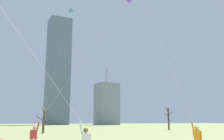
{
  "coord_description": "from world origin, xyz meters",
  "views": [
    {
      "loc": [
        -7.0,
        -8.75,
        1.9
      ],
      "look_at": [
        0.0,
        6.0,
        5.19
      ],
      "focal_mm": 40.86,
      "sensor_mm": 36.0,
      "label": 1
    }
  ],
  "objects_px": {
    "kite_flyer_midfield_left_white": "(186,110)",
    "bystander_far_off_by_trees": "(196,136)",
    "distant_kite_drifting_right_teal": "(66,28)",
    "bare_tree_left_of_center": "(168,118)",
    "kite_flyer_midfield_center_yellow": "(46,84)",
    "kite_flyer_foreground_right_purple": "(49,115)",
    "bare_tree_center": "(43,120)"
  },
  "relations": [
    {
      "from": "bare_tree_center",
      "to": "kite_flyer_foreground_right_purple",
      "type": "bearing_deg",
      "value": -99.85
    },
    {
      "from": "bystander_far_off_by_trees",
      "to": "bare_tree_left_of_center",
      "type": "distance_m",
      "value": 39.96
    },
    {
      "from": "bystander_far_off_by_trees",
      "to": "bare_tree_left_of_center",
      "type": "bearing_deg",
      "value": 54.93
    },
    {
      "from": "kite_flyer_foreground_right_purple",
      "to": "bare_tree_left_of_center",
      "type": "distance_m",
      "value": 44.17
    },
    {
      "from": "kite_flyer_midfield_left_white",
      "to": "kite_flyer_midfield_center_yellow",
      "type": "height_order",
      "value": "kite_flyer_midfield_center_yellow"
    },
    {
      "from": "bystander_far_off_by_trees",
      "to": "kite_flyer_midfield_left_white",
      "type": "bearing_deg",
      "value": -142.39
    },
    {
      "from": "kite_flyer_midfield_left_white",
      "to": "bare_tree_center",
      "type": "xyz_separation_m",
      "value": [
        -2.62,
        30.54,
        -0.39
      ]
    },
    {
      "from": "kite_flyer_midfield_left_white",
      "to": "distant_kite_drifting_right_teal",
      "type": "bearing_deg",
      "value": 95.38
    },
    {
      "from": "distant_kite_drifting_right_teal",
      "to": "bare_tree_left_of_center",
      "type": "xyz_separation_m",
      "value": [
        27.29,
        13.62,
        -11.9
      ]
    },
    {
      "from": "kite_flyer_midfield_left_white",
      "to": "bystander_far_off_by_trees",
      "type": "distance_m",
      "value": 3.43
    },
    {
      "from": "bare_tree_center",
      "to": "kite_flyer_midfield_center_yellow",
      "type": "bearing_deg",
      "value": -100.5
    },
    {
      "from": "kite_flyer_foreground_right_purple",
      "to": "bare_tree_center",
      "type": "height_order",
      "value": "kite_flyer_foreground_right_purple"
    },
    {
      "from": "bystander_far_off_by_trees",
      "to": "bare_tree_left_of_center",
      "type": "height_order",
      "value": "bare_tree_left_of_center"
    },
    {
      "from": "bare_tree_left_of_center",
      "to": "distant_kite_drifting_right_teal",
      "type": "bearing_deg",
      "value": -153.49
    },
    {
      "from": "kite_flyer_midfield_left_white",
      "to": "bare_tree_left_of_center",
      "type": "height_order",
      "value": "kite_flyer_midfield_left_white"
    },
    {
      "from": "distant_kite_drifting_right_teal",
      "to": "bystander_far_off_by_trees",
      "type": "bearing_deg",
      "value": -77.12
    },
    {
      "from": "kite_flyer_foreground_right_purple",
      "to": "bystander_far_off_by_trees",
      "type": "height_order",
      "value": "kite_flyer_foreground_right_purple"
    },
    {
      "from": "kite_flyer_midfield_center_yellow",
      "to": "kite_flyer_midfield_left_white",
      "type": "bearing_deg",
      "value": 3.61
    },
    {
      "from": "kite_flyer_midfield_left_white",
      "to": "distant_kite_drifting_right_teal",
      "type": "relative_size",
      "value": 0.66
    },
    {
      "from": "distant_kite_drifting_right_teal",
      "to": "kite_flyer_foreground_right_purple",
      "type": "bearing_deg",
      "value": -107.55
    },
    {
      "from": "kite_flyer_midfield_center_yellow",
      "to": "bare_tree_center",
      "type": "bearing_deg",
      "value": 79.5
    },
    {
      "from": "kite_flyer_midfield_center_yellow",
      "to": "distant_kite_drifting_right_teal",
      "type": "height_order",
      "value": "distant_kite_drifting_right_teal"
    },
    {
      "from": "kite_flyer_midfield_left_white",
      "to": "bystander_far_off_by_trees",
      "type": "xyz_separation_m",
      "value": [
        2.39,
        1.84,
        -1.64
      ]
    },
    {
      "from": "bystander_far_off_by_trees",
      "to": "bare_tree_left_of_center",
      "type": "relative_size",
      "value": 0.33
    },
    {
      "from": "kite_flyer_midfield_left_white",
      "to": "distant_kite_drifting_right_teal",
      "type": "distance_m",
      "value": 24.18
    },
    {
      "from": "distant_kite_drifting_right_teal",
      "to": "kite_flyer_midfield_left_white",
      "type": "bearing_deg",
      "value": -84.62
    },
    {
      "from": "kite_flyer_foreground_right_purple",
      "to": "bare_tree_center",
      "type": "bearing_deg",
      "value": 80.15
    },
    {
      "from": "kite_flyer_midfield_center_yellow",
      "to": "distant_kite_drifting_right_teal",
      "type": "distance_m",
      "value": 24.94
    },
    {
      "from": "kite_flyer_foreground_right_purple",
      "to": "bare_tree_center",
      "type": "relative_size",
      "value": 2.58
    },
    {
      "from": "bystander_far_off_by_trees",
      "to": "distant_kite_drifting_right_teal",
      "type": "distance_m",
      "value": 23.84
    },
    {
      "from": "bystander_far_off_by_trees",
      "to": "distant_kite_drifting_right_teal",
      "type": "relative_size",
      "value": 0.09
    },
    {
      "from": "kite_flyer_midfield_left_white",
      "to": "kite_flyer_midfield_center_yellow",
      "type": "distance_m",
      "value": 8.45
    }
  ]
}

